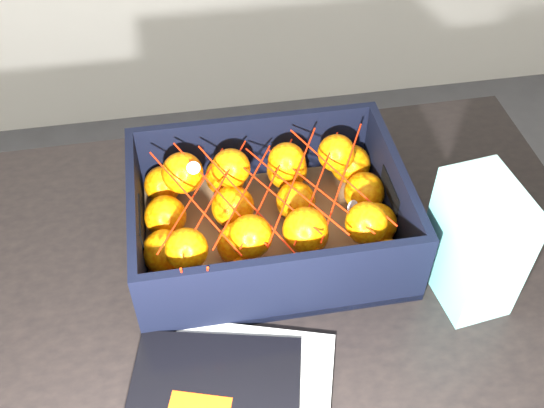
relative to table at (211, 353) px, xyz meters
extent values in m
cube|color=black|center=(0.00, 0.00, 0.08)|extent=(1.21, 0.81, 0.04)
cylinder|color=black|center=(0.55, 0.35, -0.30)|extent=(0.06, 0.06, 0.71)
cube|color=brown|center=(0.11, 0.12, 0.10)|extent=(0.39, 0.29, 0.01)
cube|color=black|center=(0.11, 0.26, 0.16)|extent=(0.39, 0.01, 0.13)
cube|color=black|center=(0.11, -0.02, 0.16)|extent=(0.39, 0.01, 0.13)
cube|color=black|center=(-0.08, 0.12, 0.16)|extent=(0.01, 0.27, 0.13)
cube|color=black|center=(0.30, 0.12, 0.16)|extent=(0.01, 0.27, 0.13)
sphere|color=orange|center=(-0.04, 0.02, 0.14)|extent=(0.06, 0.06, 0.06)
sphere|color=orange|center=(-0.05, 0.09, 0.14)|extent=(0.06, 0.06, 0.06)
sphere|color=orange|center=(-0.04, 0.16, 0.14)|extent=(0.06, 0.06, 0.06)
sphere|color=orange|center=(-0.04, 0.22, 0.14)|extent=(0.06, 0.06, 0.06)
sphere|color=orange|center=(0.06, 0.02, 0.14)|extent=(0.06, 0.06, 0.06)
sphere|color=orange|center=(0.06, 0.08, 0.14)|extent=(0.06, 0.06, 0.06)
sphere|color=orange|center=(0.06, 0.16, 0.14)|extent=(0.07, 0.07, 0.07)
sphere|color=orange|center=(0.06, 0.23, 0.14)|extent=(0.06, 0.06, 0.06)
sphere|color=orange|center=(0.16, 0.01, 0.14)|extent=(0.06, 0.06, 0.06)
sphere|color=orange|center=(0.16, 0.08, 0.14)|extent=(0.06, 0.06, 0.06)
sphere|color=orange|center=(0.16, 0.15, 0.14)|extent=(0.06, 0.06, 0.06)
sphere|color=orange|center=(0.16, 0.23, 0.14)|extent=(0.07, 0.07, 0.07)
sphere|color=orange|center=(0.26, 0.02, 0.14)|extent=(0.06, 0.06, 0.06)
sphere|color=orange|center=(0.26, 0.09, 0.14)|extent=(0.06, 0.06, 0.06)
sphere|color=orange|center=(0.26, 0.15, 0.14)|extent=(0.06, 0.06, 0.06)
sphere|color=orange|center=(0.26, 0.22, 0.14)|extent=(0.06, 0.06, 0.06)
sphere|color=orange|center=(-0.01, 0.05, 0.19)|extent=(0.06, 0.06, 0.06)
sphere|color=orange|center=(-0.01, 0.19, 0.19)|extent=(0.06, 0.06, 0.06)
sphere|color=orange|center=(0.07, 0.05, 0.19)|extent=(0.06, 0.06, 0.06)
sphere|color=orange|center=(0.06, 0.19, 0.19)|extent=(0.06, 0.06, 0.06)
sphere|color=orange|center=(0.15, 0.05, 0.19)|extent=(0.06, 0.06, 0.06)
sphere|color=orange|center=(0.15, 0.19, 0.19)|extent=(0.06, 0.06, 0.06)
sphere|color=orange|center=(0.23, 0.05, 0.19)|extent=(0.06, 0.06, 0.06)
sphere|color=orange|center=(0.23, 0.20, 0.19)|extent=(0.06, 0.06, 0.06)
cylinder|color=red|center=(0.00, 0.11, 0.21)|extent=(0.11, 0.20, 0.02)
cylinder|color=red|center=(0.04, 0.13, 0.21)|extent=(0.11, 0.20, 0.02)
cylinder|color=red|center=(0.07, 0.11, 0.21)|extent=(0.11, 0.20, 0.03)
cylinder|color=red|center=(0.11, 0.12, 0.21)|extent=(0.11, 0.20, 0.02)
cylinder|color=red|center=(0.14, 0.11, 0.21)|extent=(0.11, 0.20, 0.01)
cylinder|color=red|center=(0.18, 0.11, 0.20)|extent=(0.11, 0.20, 0.02)
cylinder|color=red|center=(0.21, 0.13, 0.21)|extent=(0.11, 0.20, 0.02)
cylinder|color=red|center=(0.00, 0.13, 0.20)|extent=(0.11, 0.20, 0.01)
cylinder|color=red|center=(0.04, 0.13, 0.21)|extent=(0.11, 0.20, 0.01)
cylinder|color=red|center=(0.07, 0.12, 0.21)|extent=(0.11, 0.20, 0.02)
cylinder|color=red|center=(0.11, 0.12, 0.20)|extent=(0.11, 0.20, 0.00)
cylinder|color=red|center=(0.14, 0.12, 0.21)|extent=(0.11, 0.20, 0.03)
cylinder|color=red|center=(0.18, 0.12, 0.20)|extent=(0.11, 0.20, 0.01)
cylinder|color=red|center=(0.21, 0.12, 0.21)|extent=(0.11, 0.20, 0.03)
cylinder|color=red|center=(-0.02, -0.01, 0.20)|extent=(0.00, 0.03, 0.09)
cylinder|color=red|center=(0.01, -0.01, 0.20)|extent=(0.01, 0.04, 0.08)
cube|color=white|center=(0.36, -0.01, 0.19)|extent=(0.10, 0.14, 0.19)
camera|label=1|loc=(0.01, -0.50, 0.84)|focal=42.18mm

